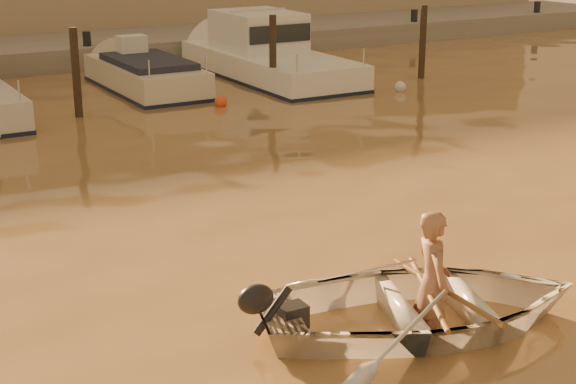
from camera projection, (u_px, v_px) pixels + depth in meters
dinghy at (423, 305)px, 9.75m from camera, size 4.30×3.62×0.76m
person at (433, 283)px, 9.69m from camera, size 0.56×0.70×1.66m
outboard_motor at (291, 317)px, 9.44m from camera, size 0.98×0.65×0.70m
oar_port at (445, 290)px, 9.75m from camera, size 0.26×2.10×0.13m
oar_starboard at (428, 292)px, 9.71m from camera, size 1.03×1.89×0.13m
moored_boat_3 at (146, 81)px, 22.79m from camera, size 1.82×5.35×0.95m
moored_boat_4 at (269, 55)px, 24.40m from camera, size 2.42×7.41×1.75m
piling_2 at (76, 77)px, 19.60m from camera, size 0.18×0.18×2.20m
piling_3 at (273, 59)px, 21.97m from camera, size 0.18×0.18×2.20m
piling_4 at (422, 46)px, 24.20m from camera, size 0.18×0.18×2.20m
fender_d at (221, 102)px, 20.94m from camera, size 0.30×0.30×0.30m
fender_e at (400, 87)px, 22.69m from camera, size 0.30×0.30×0.30m
quay at (8, 61)px, 26.28m from camera, size 52.00×4.00×1.00m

